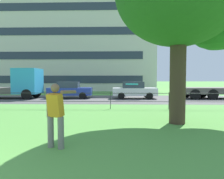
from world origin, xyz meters
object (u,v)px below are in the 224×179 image
(flatbed_truck_far_right, at_px, (12,85))
(apartment_building_background, at_px, (77,48))
(person_thrower, at_px, (56,113))
(car_white_far_left, at_px, (134,90))
(frisbee, at_px, (132,84))
(car_blue_right, at_px, (70,90))

(flatbed_truck_far_right, height_order, apartment_building_background, apartment_building_background)
(flatbed_truck_far_right, bearing_deg, apartment_building_background, 80.85)
(person_thrower, bearing_deg, apartment_building_background, 100.09)
(car_white_far_left, bearing_deg, flatbed_truck_far_right, -179.00)
(frisbee, relative_size, car_blue_right, 0.09)
(flatbed_truck_far_right, bearing_deg, person_thrower, -58.64)
(person_thrower, distance_m, apartment_building_background, 31.48)
(flatbed_truck_far_right, bearing_deg, frisbee, -54.64)
(apartment_building_background, bearing_deg, frisbee, -76.79)
(frisbee, bearing_deg, car_white_far_left, 85.20)
(flatbed_truck_far_right, distance_m, car_blue_right, 5.31)
(person_thrower, relative_size, frisbee, 4.38)
(person_thrower, distance_m, frisbee, 2.21)
(frisbee, distance_m, flatbed_truck_far_right, 17.38)
(car_blue_right, relative_size, car_white_far_left, 1.01)
(person_thrower, xyz_separation_m, frisbee, (1.91, -0.80, 0.78))
(frisbee, relative_size, car_white_far_left, 0.10)
(car_blue_right, bearing_deg, apartment_building_background, 98.68)
(apartment_building_background, bearing_deg, car_blue_right, -81.32)
(person_thrower, distance_m, car_white_far_left, 13.92)
(person_thrower, height_order, apartment_building_background, apartment_building_background)
(person_thrower, bearing_deg, car_blue_right, 101.79)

